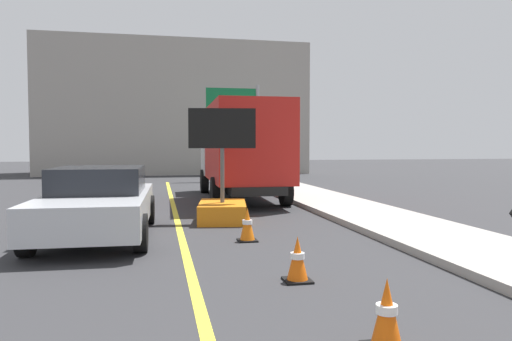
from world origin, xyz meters
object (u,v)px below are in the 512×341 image
object	(u,v)px
pickup_car	(99,202)
traffic_cone_near_sign	(387,315)
box_truck	(241,148)
traffic_cone_mid_lane	(297,259)
traffic_cone_far_lane	(247,225)
highway_guide_sign	(243,115)
arrow_board_trailer	(222,201)

from	to	relation	value
pickup_car	traffic_cone_near_sign	distance (m)	6.80
box_truck	traffic_cone_mid_lane	distance (m)	9.94
box_truck	traffic_cone_far_lane	size ratio (longest dim) A/B	11.09
highway_guide_sign	arrow_board_trailer	bearing A→B (deg)	-102.10
arrow_board_trailer	box_truck	world-z (taller)	box_truck
traffic_cone_mid_lane	traffic_cone_far_lane	world-z (taller)	traffic_cone_far_lane
traffic_cone_mid_lane	traffic_cone_far_lane	xyz separation A→B (m)	(-0.16, 2.79, 0.02)
arrow_board_trailer	traffic_cone_far_lane	world-z (taller)	arrow_board_trailer
arrow_board_trailer	traffic_cone_far_lane	distance (m)	2.53
box_truck	traffic_cone_mid_lane	xyz separation A→B (m)	(-0.95, -9.79, -1.43)
arrow_board_trailer	traffic_cone_mid_lane	bearing A→B (deg)	-86.79
box_truck	traffic_cone_far_lane	distance (m)	7.23
traffic_cone_mid_lane	traffic_cone_far_lane	distance (m)	2.79
pickup_car	highway_guide_sign	bearing A→B (deg)	69.54
arrow_board_trailer	traffic_cone_far_lane	xyz separation A→B (m)	(0.14, -2.52, -0.17)
pickup_car	traffic_cone_far_lane	distance (m)	3.01
arrow_board_trailer	traffic_cone_mid_lane	distance (m)	5.32
pickup_car	traffic_cone_far_lane	size ratio (longest dim) A/B	7.30
box_truck	traffic_cone_mid_lane	bearing A→B (deg)	-95.51
arrow_board_trailer	box_truck	bearing A→B (deg)	74.50
highway_guide_sign	traffic_cone_far_lane	world-z (taller)	highway_guide_sign
box_truck	pickup_car	xyz separation A→B (m)	(-3.91, -5.99, -1.03)
arrow_board_trailer	pickup_car	xyz separation A→B (m)	(-2.66, -1.50, 0.22)
traffic_cone_near_sign	traffic_cone_mid_lane	xyz separation A→B (m)	(-0.16, 2.22, -0.02)
arrow_board_trailer	highway_guide_sign	bearing A→B (deg)	77.90
arrow_board_trailer	highway_guide_sign	distance (m)	13.88
traffic_cone_far_lane	traffic_cone_near_sign	bearing A→B (deg)	-86.42
pickup_car	traffic_cone_far_lane	world-z (taller)	pickup_car
pickup_car	traffic_cone_near_sign	world-z (taller)	pickup_car
traffic_cone_far_lane	arrow_board_trailer	bearing A→B (deg)	93.19
highway_guide_sign	traffic_cone_mid_lane	world-z (taller)	highway_guide_sign
arrow_board_trailer	traffic_cone_mid_lane	xyz separation A→B (m)	(0.30, -5.31, -0.18)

